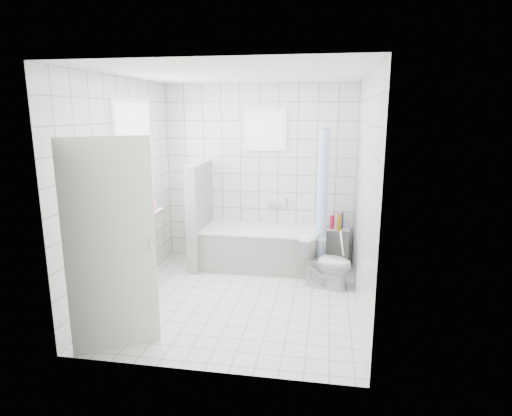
# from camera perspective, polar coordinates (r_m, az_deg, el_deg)

# --- Properties ---
(ground) EXTENTS (3.00, 3.00, 0.00)m
(ground) POSITION_cam_1_polar(r_m,az_deg,el_deg) (5.28, -2.28, -11.97)
(ground) COLOR white
(ground) RESTS_ON ground
(ceiling) EXTENTS (3.00, 3.00, 0.00)m
(ceiling) POSITION_cam_1_polar(r_m,az_deg,el_deg) (4.81, -2.56, 17.44)
(ceiling) COLOR white
(ceiling) RESTS_ON ground
(wall_back) EXTENTS (2.80, 0.02, 2.60)m
(wall_back) POSITION_cam_1_polar(r_m,az_deg,el_deg) (6.33, 0.41, 4.51)
(wall_back) COLOR white
(wall_back) RESTS_ON ground
(wall_front) EXTENTS (2.80, 0.02, 2.60)m
(wall_front) POSITION_cam_1_polar(r_m,az_deg,el_deg) (3.46, -7.55, -2.50)
(wall_front) COLOR white
(wall_front) RESTS_ON ground
(wall_left) EXTENTS (0.02, 3.00, 2.60)m
(wall_left) POSITION_cam_1_polar(r_m,az_deg,el_deg) (5.34, -17.27, 2.41)
(wall_left) COLOR white
(wall_left) RESTS_ON ground
(wall_right) EXTENTS (0.02, 3.00, 2.60)m
(wall_right) POSITION_cam_1_polar(r_m,az_deg,el_deg) (4.79, 14.20, 1.46)
(wall_right) COLOR white
(wall_right) RESTS_ON ground
(window_left) EXTENTS (0.01, 0.90, 1.40)m
(window_left) POSITION_cam_1_polar(r_m,az_deg,el_deg) (5.55, -15.67, 6.01)
(window_left) COLOR white
(window_left) RESTS_ON wall_left
(window_back) EXTENTS (0.50, 0.01, 0.50)m
(window_back) POSITION_cam_1_polar(r_m,az_deg,el_deg) (6.22, 1.27, 10.37)
(window_back) COLOR white
(window_back) RESTS_ON wall_back
(window_sill) EXTENTS (0.18, 1.02, 0.08)m
(window_sill) POSITION_cam_1_polar(r_m,az_deg,el_deg) (5.66, -14.81, -1.45)
(window_sill) COLOR white
(window_sill) RESTS_ON wall_left
(door) EXTENTS (0.69, 0.47, 2.00)m
(door) POSITION_cam_1_polar(r_m,az_deg,el_deg) (4.10, -18.78, -5.02)
(door) COLOR silver
(door) RESTS_ON ground
(bathtub) EXTENTS (1.74, 0.77, 0.58)m
(bathtub) POSITION_cam_1_polar(r_m,az_deg,el_deg) (6.18, 1.12, -5.32)
(bathtub) COLOR white
(bathtub) RESTS_ON ground
(partition_wall) EXTENTS (0.15, 0.85, 1.50)m
(partition_wall) POSITION_cam_1_polar(r_m,az_deg,el_deg) (6.21, -7.49, -0.93)
(partition_wall) COLOR white
(partition_wall) RESTS_ON ground
(tiled_ledge) EXTENTS (0.40, 0.24, 0.55)m
(tiled_ledge) POSITION_cam_1_polar(r_m,az_deg,el_deg) (6.37, 10.44, -5.13)
(tiled_ledge) COLOR white
(tiled_ledge) RESTS_ON ground
(toilet) EXTENTS (0.72, 0.54, 0.65)m
(toilet) POSITION_cam_1_polar(r_m,az_deg,el_deg) (5.57, 9.40, -7.16)
(toilet) COLOR white
(toilet) RESTS_ON ground
(curtain_rod) EXTENTS (0.02, 0.80, 0.02)m
(curtain_rod) POSITION_cam_1_polar(r_m,az_deg,el_deg) (5.79, 9.24, 10.54)
(curtain_rod) COLOR silver
(curtain_rod) RESTS_ON wall_back
(shower_curtain) EXTENTS (0.14, 0.48, 1.78)m
(shower_curtain) POSITION_cam_1_polar(r_m,az_deg,el_deg) (5.77, 8.92, 1.53)
(shower_curtain) COLOR #5492F8
(shower_curtain) RESTS_ON curtain_rod
(tub_faucet) EXTENTS (0.18, 0.06, 0.06)m
(tub_faucet) POSITION_cam_1_polar(r_m,az_deg,el_deg) (6.34, 2.49, 0.38)
(tub_faucet) COLOR silver
(tub_faucet) RESTS_ON wall_back
(sill_bottles) EXTENTS (0.15, 0.76, 0.30)m
(sill_bottles) POSITION_cam_1_polar(r_m,az_deg,el_deg) (5.49, -15.45, -0.13)
(sill_bottles) COLOR #E659B6
(sill_bottles) RESTS_ON window_sill
(ledge_bottles) EXTENTS (0.19, 0.19, 0.25)m
(ledge_bottles) POSITION_cam_1_polar(r_m,az_deg,el_deg) (6.25, 10.84, -1.77)
(ledge_bottles) COLOR red
(ledge_bottles) RESTS_ON tiled_ledge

